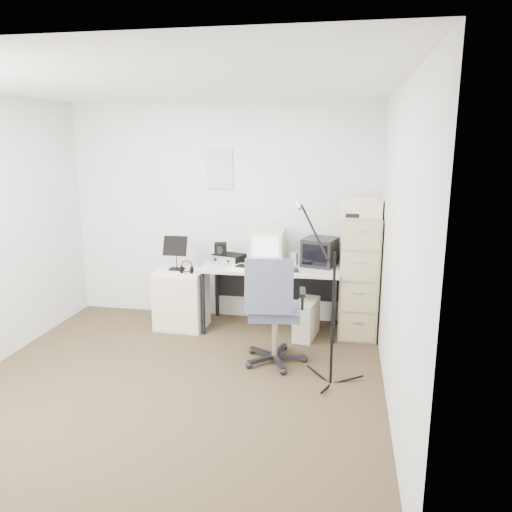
% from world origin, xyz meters
% --- Properties ---
extents(floor, '(3.60, 3.60, 0.01)m').
position_xyz_m(floor, '(0.00, 0.00, -0.01)').
color(floor, '#3A2F1B').
rests_on(floor, ground).
extents(ceiling, '(3.60, 3.60, 0.01)m').
position_xyz_m(ceiling, '(0.00, 0.00, 2.50)').
color(ceiling, white).
rests_on(ceiling, ground).
extents(wall_back, '(3.60, 0.02, 2.50)m').
position_xyz_m(wall_back, '(0.00, 1.80, 1.25)').
color(wall_back, silver).
rests_on(wall_back, ground).
extents(wall_front, '(3.60, 0.02, 2.50)m').
position_xyz_m(wall_front, '(0.00, -1.80, 1.25)').
color(wall_front, silver).
rests_on(wall_front, ground).
extents(wall_right, '(0.02, 3.60, 2.50)m').
position_xyz_m(wall_right, '(1.80, 0.00, 1.25)').
color(wall_right, silver).
rests_on(wall_right, ground).
extents(wall_calendar, '(0.30, 0.02, 0.44)m').
position_xyz_m(wall_calendar, '(-0.02, 1.79, 1.75)').
color(wall_calendar, white).
rests_on(wall_calendar, wall_back).
extents(filing_cabinet, '(0.40, 0.60, 1.30)m').
position_xyz_m(filing_cabinet, '(1.58, 1.48, 0.65)').
color(filing_cabinet, tan).
rests_on(filing_cabinet, floor).
extents(printer, '(0.48, 0.36, 0.17)m').
position_xyz_m(printer, '(1.58, 1.51, 1.39)').
color(printer, beige).
rests_on(printer, filing_cabinet).
extents(desk, '(1.50, 0.70, 0.73)m').
position_xyz_m(desk, '(0.63, 1.45, 0.36)').
color(desk, beige).
rests_on(desk, floor).
extents(crt_monitor, '(0.36, 0.38, 0.39)m').
position_xyz_m(crt_monitor, '(0.58, 1.52, 0.93)').
color(crt_monitor, beige).
rests_on(crt_monitor, desk).
extents(crt_tv, '(0.42, 0.43, 0.30)m').
position_xyz_m(crt_tv, '(1.15, 1.56, 0.88)').
color(crt_tv, black).
rests_on(crt_tv, desk).
extents(desk_speaker, '(0.08, 0.08, 0.13)m').
position_xyz_m(desk_speaker, '(0.87, 1.56, 0.80)').
color(desk_speaker, beige).
rests_on(desk_speaker, desk).
extents(keyboard, '(0.53, 0.32, 0.03)m').
position_xyz_m(keyboard, '(0.59, 1.30, 0.74)').
color(keyboard, beige).
rests_on(keyboard, desk).
extents(mouse, '(0.09, 0.12, 0.03)m').
position_xyz_m(mouse, '(0.91, 1.25, 0.75)').
color(mouse, black).
rests_on(mouse, desk).
extents(radio_receiver, '(0.39, 0.34, 0.10)m').
position_xyz_m(radio_receiver, '(0.13, 1.52, 0.78)').
color(radio_receiver, black).
rests_on(radio_receiver, desk).
extents(radio_speaker, '(0.16, 0.15, 0.13)m').
position_xyz_m(radio_speaker, '(0.05, 1.47, 0.89)').
color(radio_speaker, black).
rests_on(radio_speaker, radio_receiver).
extents(papers, '(0.28, 0.34, 0.02)m').
position_xyz_m(papers, '(0.33, 1.29, 0.74)').
color(papers, white).
rests_on(papers, desk).
extents(pc_tower, '(0.27, 0.47, 0.41)m').
position_xyz_m(pc_tower, '(1.04, 1.26, 0.21)').
color(pc_tower, beige).
rests_on(pc_tower, floor).
extents(office_chair, '(0.67, 0.67, 1.06)m').
position_xyz_m(office_chair, '(0.80, 0.59, 0.53)').
color(office_chair, '#4D5365').
rests_on(office_chair, floor).
extents(side_cart, '(0.56, 0.45, 0.67)m').
position_xyz_m(side_cart, '(-0.37, 1.30, 0.33)').
color(side_cart, silver).
rests_on(side_cart, floor).
extents(music_stand, '(0.30, 0.21, 0.39)m').
position_xyz_m(music_stand, '(-0.42, 1.33, 0.86)').
color(music_stand, black).
rests_on(music_stand, side_cart).
extents(headphones, '(0.19, 0.19, 0.03)m').
position_xyz_m(headphones, '(-0.26, 1.21, 0.71)').
color(headphones, black).
rests_on(headphones, side_cart).
extents(mic_stand, '(0.03, 0.03, 1.54)m').
position_xyz_m(mic_stand, '(1.34, 0.25, 0.77)').
color(mic_stand, black).
rests_on(mic_stand, floor).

